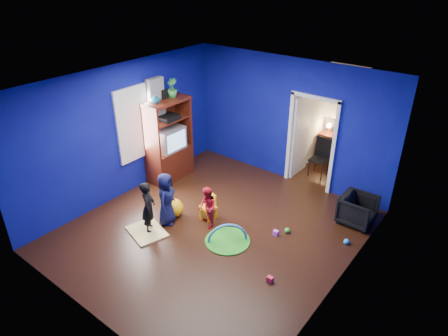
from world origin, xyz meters
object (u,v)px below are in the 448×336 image
Objects in this scene: child_black at (148,207)px; play_mat at (227,241)px; study_desk at (336,149)px; child_navy at (166,199)px; vase at (155,99)px; folding_chair at (319,159)px; hopper_ball at (174,208)px; kid_chair at (208,208)px; armchair at (358,210)px; toddler_red at (207,208)px; crt_tv at (169,139)px; tv_armoire at (168,140)px.

play_mat is at bearing -103.94° from child_black.
child_navy is at bearing -108.09° from study_desk.
vase reaches higher than folding_chair.
study_desk is (1.59, 5.02, -0.16)m from child_black.
study_desk is (1.56, 4.37, 0.18)m from hopper_ball.
child_navy is 1.46m from play_mat.
child_navy is 0.88m from kid_chair.
hopper_ball is (-3.06, -2.08, -0.11)m from armchair.
child_navy reaches higher than kid_chair.
hopper_ball is 0.42× the size of folding_chair.
vase is 3.44m from play_mat.
toddler_red is 4.29m from study_desk.
child_navy reaches higher than child_black.
folding_chair is (2.77, 2.27, -0.56)m from crt_tv.
child_black is 5.27m from study_desk.
crt_tv is (-1.17, 1.79, 0.49)m from child_black.
tv_armoire is 4.32m from study_desk.
armchair is at bearing -56.77° from study_desk.
vase reaches higher than play_mat.
vase is at bearing -128.51° from study_desk.
armchair is 2.69m from play_mat.
child_black is 5.37× the size of vase.
study_desk is (2.81, 3.53, -1.68)m from vase.
folding_chair reaches higher than kid_chair.
hopper_ball reaches higher than play_mat.
armchair is 3.82m from child_navy.
study_desk is at bearing 113.64° from toddler_red.
child_black is 4.36m from folding_chair.
crt_tv is at bearing 172.47° from kid_chair.
tv_armoire is at bearing 16.48° from child_navy.
armchair is 0.78× the size of play_mat.
folding_chair is (1.59, 4.06, -0.07)m from child_black.
play_mat is at bearing -17.83° from vase.
armchair is 0.63× the size of child_black.
toddler_red is (-2.29, -1.93, 0.13)m from armchair.
play_mat is (1.38, 0.00, -0.18)m from hopper_ball.
hopper_ball is at bearing -179.91° from play_mat.
child_navy is 0.83m from toddler_red.
toddler_red is 1.01× the size of play_mat.
toddler_red is (0.72, 0.41, -0.12)m from child_navy.
child_navy is at bearing 127.67° from armchair.
study_desk is at bearing 51.49° from vase.
kid_chair is (0.62, 0.36, 0.06)m from hopper_ball.
child_black reaches higher than armchair.
vase reaches higher than child_navy.
hopper_ball is at bearing -41.41° from child_black.
play_mat is at bearing -8.85° from kid_chair.
tv_armoire is (-2.01, 0.99, 0.55)m from toddler_red.
tv_armoire reaches higher than toddler_red.
tv_armoire is (0.00, 0.30, -1.08)m from vase.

